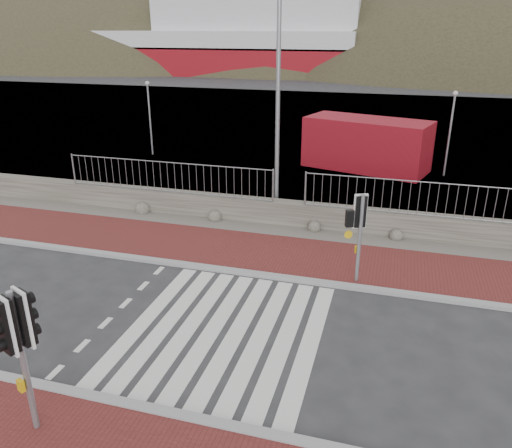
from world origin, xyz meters
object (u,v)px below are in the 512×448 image
(streetlight, at_px, (282,81))
(shipping_container, at_px, (366,144))
(ferry, at_px, (219,37))
(traffic_signal_far, at_px, (360,220))
(traffic_signal_near, at_px, (18,334))

(streetlight, bearing_deg, shipping_container, 50.33)
(ferry, distance_m, streetlight, 64.42)
(traffic_signal_far, bearing_deg, streetlight, -78.62)
(ferry, relative_size, shipping_container, 8.10)
(traffic_signal_far, bearing_deg, ferry, -90.80)
(ferry, relative_size, traffic_signal_far, 18.55)
(streetlight, relative_size, shipping_container, 1.47)
(streetlight, height_order, shipping_container, streetlight)
(traffic_signal_far, xyz_separation_m, streetlight, (-3.38, 4.78, 3.17))
(ferry, bearing_deg, traffic_signal_near, -72.71)
(ferry, xyz_separation_m, traffic_signal_near, (22.38, -71.89, -3.26))
(traffic_signal_far, relative_size, shipping_container, 0.44)
(traffic_signal_near, distance_m, traffic_signal_far, 8.96)
(ferry, distance_m, shipping_container, 58.38)
(ferry, distance_m, traffic_signal_far, 70.21)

